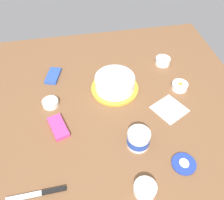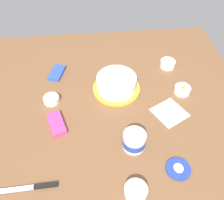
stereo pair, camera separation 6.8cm
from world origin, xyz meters
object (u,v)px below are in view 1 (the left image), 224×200
Objects in this scene: sprinkle_bowl_rainbow at (145,189)px; sprinkle_bowl_orange at (180,86)px; frosted_cake at (115,83)px; frosting_tub at (139,139)px; candy_box_lower at (53,76)px; spreading_knife at (42,193)px; sprinkle_bowl_pink at (163,61)px; paper_napkin at (170,109)px; candy_box_upper at (58,127)px; frosting_tub_lid at (184,164)px; sprinkle_bowl_yellow at (50,103)px.

sprinkle_bowl_rainbow is 0.64m from sprinkle_bowl_orange.
sprinkle_bowl_orange is (-0.06, -0.36, -0.03)m from frosted_cake.
frosting_tub is 0.78× the size of candy_box_lower.
sprinkle_bowl_pink is at bearing -46.31° from spreading_knife.
frosting_tub is at bearing 129.13° from paper_napkin.
frosted_cake is 0.66m from spreading_knife.
frosting_tub_lid is at bearing -136.46° from candy_box_upper.
frosting_tub is 0.39m from candy_box_upper.
sprinkle_bowl_yellow is (0.54, 0.37, -0.00)m from sprinkle_bowl_rainbow.
candy_box_upper is at bearing 66.35° from frosting_tub.
sprinkle_bowl_yellow is 0.59× the size of candy_box_upper.
candy_box_lower is at bearing -4.43° from sprinkle_bowl_yellow.
frosted_cake is 0.37m from sprinkle_bowl_orange.
candy_box_upper is (-0.39, 0.66, -0.01)m from sprinkle_bowl_pink.
frosting_tub reaches higher than sprinkle_bowl_rainbow.
frosted_cake reaches higher than sprinkle_bowl_yellow.
sprinkle_bowl_pink is 0.68m from candy_box_lower.
sprinkle_bowl_yellow is 0.63× the size of candy_box_lower.
frosted_cake is 0.59m from sprinkle_bowl_rainbow.
paper_napkin is (0.40, -0.25, -0.02)m from sprinkle_bowl_rainbow.
frosting_tub reaches higher than paper_napkin.
sprinkle_bowl_orange is 0.62× the size of candy_box_upper.
candy_box_lower is at bearing 58.27° from paper_napkin.
candy_box_lower reaches higher than paper_napkin.
paper_napkin is at bearing -128.00° from frosted_cake.
candy_box_upper is at bearing 120.57° from sprinkle_bowl_pink.
spreading_knife is 0.70m from candy_box_lower.
paper_napkin is at bearing -105.53° from candy_box_upper.
candy_box_lower is at bearing 63.61° from frosted_cake.
candy_box_lower is (0.70, -0.06, 0.00)m from spreading_knife.
sprinkle_bowl_pink is at bearing 5.84° from sprinkle_bowl_orange.
frosted_cake reaches higher than sprinkle_bowl_orange.
sprinkle_bowl_orange is 0.98× the size of sprinkle_bowl_pink.
candy_box_lower is (0.68, 0.55, 0.00)m from frosting_tub_lid.
frosting_tub is 0.28m from paper_napkin.
sprinkle_bowl_rainbow is 1.02× the size of sprinkle_bowl_pink.
frosting_tub_lid is 0.87m from candy_box_lower.
candy_box_lower is at bearing 72.05° from sprinkle_bowl_orange.
frosted_cake reaches higher than frosting_tub.
frosting_tub is 1.18× the size of sprinkle_bowl_orange.
candy_box_upper is at bearing -13.61° from spreading_knife.
spreading_knife is at bearing 81.15° from sprinkle_bowl_rainbow.
candy_box_lower reaches higher than spreading_knife.
sprinkle_bowl_pink is at bearing -12.66° from paper_napkin.
paper_napkin is at bearing -50.87° from frosting_tub.
frosting_tub is at bearing -7.39° from sprinkle_bowl_rainbow.
candy_box_upper reaches higher than frosting_tub_lid.
sprinkle_bowl_yellow is 0.73m from sprinkle_bowl_pink.
sprinkle_bowl_rainbow is 0.65× the size of candy_box_upper.
frosted_cake is at bearing -73.30° from candy_box_upper.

